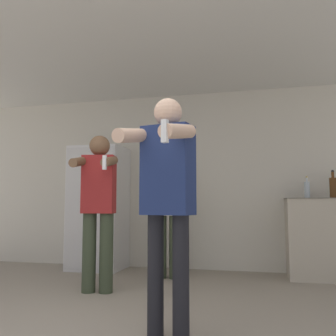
# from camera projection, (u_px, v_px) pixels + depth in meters

# --- Properties ---
(wall_back) EXTENTS (7.00, 0.06, 2.55)m
(wall_back) POSITION_uv_depth(u_px,v_px,m) (179.00, 180.00, 5.52)
(wall_back) COLOR beige
(wall_back) RESTS_ON ground_plane
(ceiling_slab) EXTENTS (7.00, 3.88, 0.05)m
(ceiling_slab) POSITION_uv_depth(u_px,v_px,m) (145.00, 49.00, 4.00)
(ceiling_slab) COLOR silver
(ceiling_slab) RESTS_ON wall_back
(refrigerator) EXTENTS (0.74, 0.67, 1.75)m
(refrigerator) POSITION_uv_depth(u_px,v_px,m) (99.00, 208.00, 5.41)
(refrigerator) COLOR white
(refrigerator) RESTS_ON ground_plane
(bottle_clear_vodka) EXTENTS (0.09, 0.09, 0.36)m
(bottle_clear_vodka) POSITION_uv_depth(u_px,v_px,m) (333.00, 187.00, 4.70)
(bottle_clear_vodka) COLOR #563314
(bottle_clear_vodka) RESTS_ON counter
(bottle_amber_bourbon) EXTENTS (0.07, 0.07, 0.28)m
(bottle_amber_bourbon) POSITION_uv_depth(u_px,v_px,m) (307.00, 189.00, 4.77)
(bottle_amber_bourbon) COLOR silver
(bottle_amber_bourbon) RESTS_ON counter
(person_woman_foreground) EXTENTS (0.51, 0.58, 1.67)m
(person_woman_foreground) POSITION_uv_depth(u_px,v_px,m) (167.00, 189.00, 2.62)
(person_woman_foreground) COLOR black
(person_woman_foreground) RESTS_ON ground_plane
(person_man_side) EXTENTS (0.46, 0.53, 1.66)m
(person_man_side) POSITION_uv_depth(u_px,v_px,m) (98.00, 203.00, 3.97)
(person_man_side) COLOR #38422D
(person_man_side) RESTS_ON ground_plane
(person_spectator_back) EXTENTS (0.40, 0.44, 1.56)m
(person_spectator_back) POSITION_uv_depth(u_px,v_px,m) (168.00, 209.00, 4.73)
(person_spectator_back) COLOR #38422D
(person_spectator_back) RESTS_ON ground_plane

